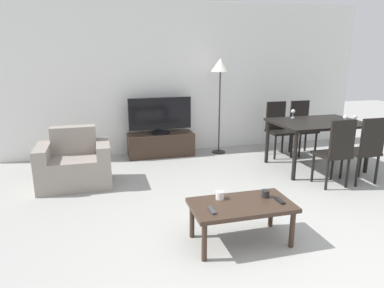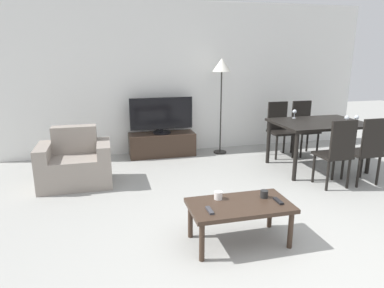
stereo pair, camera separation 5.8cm
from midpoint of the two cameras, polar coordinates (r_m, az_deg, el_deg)
ground_plane at (r=3.23m, az=17.36°, el=-19.78°), size 18.00×18.00×0.00m
wall_back at (r=6.40m, az=-1.14°, el=10.87°), size 6.92×0.06×2.70m
armchair at (r=5.06m, az=-19.26°, el=-3.27°), size 0.97×0.66×0.80m
tv_stand at (r=6.21m, az=-5.48°, el=-0.07°), size 1.17×0.43×0.41m
tv at (r=6.09m, az=-5.60°, el=4.75°), size 1.11×0.32×0.64m
coffee_table at (r=3.37m, az=7.74°, el=-10.55°), size 0.98×0.53×0.41m
dining_table at (r=5.75m, az=19.85°, el=2.77°), size 1.37×0.98×0.76m
dining_chair_near at (r=5.02m, az=22.57°, el=-0.94°), size 0.40×0.40×0.96m
dining_chair_far at (r=6.57m, az=17.54°, el=3.05°), size 0.40×0.40×0.96m
dining_chair_near_right at (r=5.32m, az=26.70°, el=-0.55°), size 0.40×0.40×0.96m
dining_chair_far_left at (r=6.32m, az=13.85°, el=2.87°), size 0.40×0.40×0.96m
floor_lamp at (r=6.17m, az=4.46°, el=12.02°), size 0.33×0.33×1.72m
remote_primary at (r=3.46m, az=13.92°, el=-9.11°), size 0.04×0.15×0.02m
remote_secondary at (r=3.17m, az=2.79°, el=-10.98°), size 0.04×0.15×0.02m
cup_white_near at (r=3.41m, az=4.17°, el=-8.50°), size 0.08×0.08×0.08m
cup_colored_far at (r=3.51m, az=11.69°, el=-8.11°), size 0.08×0.08×0.08m
wine_glass_left at (r=5.89m, az=16.23°, el=5.16°), size 0.07×0.07×0.15m
wine_glass_center at (r=5.60m, az=23.92°, el=3.98°), size 0.07×0.07×0.15m
wine_glass_right at (r=5.69m, az=25.25°, el=4.00°), size 0.07×0.07×0.15m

